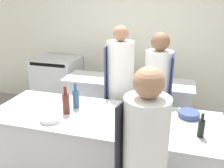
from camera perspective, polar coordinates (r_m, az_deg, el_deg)
wall_back at (r=4.57m, az=6.35°, el=10.49°), size 8.00×0.06×2.80m
prep_counter at (r=2.96m, az=-1.95°, el=-14.89°), size 2.53×0.91×0.88m
pass_counter at (r=4.02m, az=3.43°, el=-5.03°), size 2.01×0.59×0.88m
oven_range at (r=4.92m, az=-12.24°, el=0.04°), size 0.81×0.67×1.01m
chef_at_stove at (r=3.28m, az=10.24°, el=-3.21°), size 0.35×0.34×1.71m
chef_at_pass_far at (r=3.39m, az=1.86°, el=-1.65°), size 0.38×0.36×1.77m
bottle_olive_oil at (r=2.80m, az=-10.48°, el=-4.21°), size 0.08×0.08×0.32m
bottle_vinegar at (r=2.47m, az=19.72°, el=-9.38°), size 0.06×0.06×0.24m
bottle_wine at (r=2.92m, az=-8.27°, el=-3.13°), size 0.08×0.08×0.30m
bowl_mixing_large at (r=2.71m, az=-13.88°, el=-7.63°), size 0.23×0.23×0.05m
bowl_prep_small at (r=2.83m, az=17.17°, el=-6.64°), size 0.23×0.23×0.06m
bowl_ceramic_blue at (r=2.63m, az=6.84°, el=-7.89°), size 0.20×0.20×0.06m
bowl_wooden_salad at (r=2.88m, az=11.38°, el=-5.39°), size 0.18×0.18×0.08m
cup at (r=2.52m, az=1.75°, el=-8.55°), size 0.07×0.07×0.10m
stockpot at (r=3.76m, az=2.22°, el=2.49°), size 0.28×0.28×0.26m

